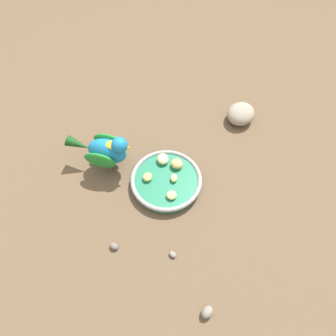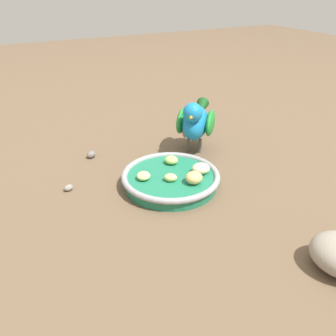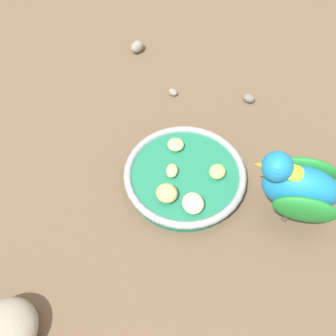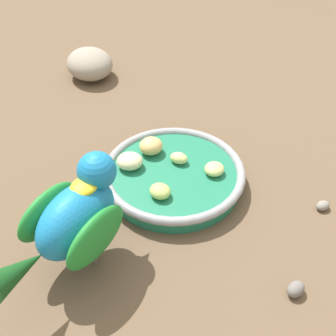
# 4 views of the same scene
# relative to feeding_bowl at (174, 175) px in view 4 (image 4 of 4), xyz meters

# --- Properties ---
(ground_plane) EXTENTS (4.00, 4.00, 0.00)m
(ground_plane) POSITION_rel_feeding_bowl_xyz_m (0.02, -0.02, -0.02)
(ground_plane) COLOR brown
(feeding_bowl) EXTENTS (0.21, 0.21, 0.03)m
(feeding_bowl) POSITION_rel_feeding_bowl_xyz_m (0.00, 0.00, 0.00)
(feeding_bowl) COLOR #1E7251
(feeding_bowl) RESTS_ON ground_plane
(apple_piece_0) EXTENTS (0.03, 0.03, 0.02)m
(apple_piece_0) POSITION_rel_feeding_bowl_xyz_m (-0.01, -0.02, 0.02)
(apple_piece_0) COLOR #C6D17A
(apple_piece_0) RESTS_ON feeding_bowl
(apple_piece_1) EXTENTS (0.04, 0.04, 0.02)m
(apple_piece_1) POSITION_rel_feeding_bowl_xyz_m (-0.06, 0.01, 0.02)
(apple_piece_1) COLOR #C6D17A
(apple_piece_1) RESTS_ON feeding_bowl
(apple_piece_2) EXTENTS (0.04, 0.04, 0.02)m
(apple_piece_2) POSITION_rel_feeding_bowl_xyz_m (0.06, -0.02, 0.02)
(apple_piece_2) COLOR beige
(apple_piece_2) RESTS_ON feeding_bowl
(apple_piece_3) EXTENTS (0.04, 0.04, 0.02)m
(apple_piece_3) POSITION_rel_feeding_bowl_xyz_m (0.03, 0.05, 0.02)
(apple_piece_3) COLOR #B2CC66
(apple_piece_3) RESTS_ON feeding_bowl
(apple_piece_4) EXTENTS (0.04, 0.04, 0.02)m
(apple_piece_4) POSITION_rel_feeding_bowl_xyz_m (0.03, -0.05, 0.02)
(apple_piece_4) COLOR tan
(apple_piece_4) RESTS_ON feeding_bowl
(parrot) EXTENTS (0.15, 0.17, 0.14)m
(parrot) POSITION_rel_feeding_bowl_xyz_m (0.13, 0.13, 0.06)
(parrot) COLOR #59544C
(parrot) RESTS_ON ground_plane
(rock_large) EXTENTS (0.12, 0.13, 0.06)m
(rock_large) POSITION_rel_feeding_bowl_xyz_m (0.12, -0.34, 0.01)
(rock_large) COLOR gray
(rock_large) RESTS_ON ground_plane
(pebble_0) EXTENTS (0.03, 0.03, 0.02)m
(pebble_0) POSITION_rel_feeding_bowl_xyz_m (-0.11, 0.20, -0.01)
(pebble_0) COLOR slate
(pebble_0) RESTS_ON ground_plane
(pebble_1) EXTENTS (0.02, 0.02, 0.01)m
(pebble_1) POSITION_rel_feeding_bowl_xyz_m (-0.20, 0.08, -0.01)
(pebble_1) COLOR gray
(pebble_1) RESTS_ON ground_plane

